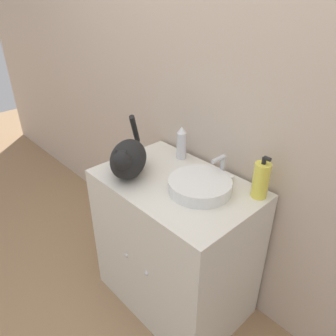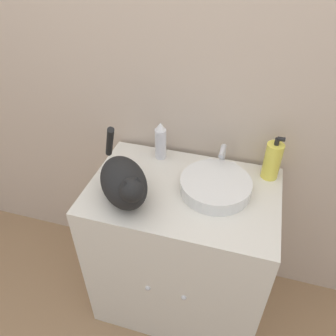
{
  "view_description": "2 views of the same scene",
  "coord_description": "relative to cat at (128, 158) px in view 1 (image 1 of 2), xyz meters",
  "views": [
    {
      "loc": [
        0.96,
        -0.68,
        1.66
      ],
      "look_at": [
        -0.03,
        0.24,
        0.89
      ],
      "focal_mm": 35.0,
      "sensor_mm": 36.0,
      "label": 1
    },
    {
      "loc": [
        0.23,
        -0.74,
        1.73
      ],
      "look_at": [
        -0.06,
        0.23,
        0.94
      ],
      "focal_mm": 35.0,
      "sensor_mm": 36.0,
      "label": 2
    }
  ],
  "objects": [
    {
      "name": "sink_basin",
      "position": [
        0.34,
        0.15,
        -0.07
      ],
      "size": [
        0.29,
        0.29,
        0.06
      ],
      "color": "white",
      "rests_on": "vanity_cabinet"
    },
    {
      "name": "vanity_cabinet",
      "position": [
        0.21,
        0.13,
        -0.5
      ],
      "size": [
        0.8,
        0.54,
        0.81
      ],
      "color": "silver",
      "rests_on": "ground_plane"
    },
    {
      "name": "cat",
      "position": [
        0.0,
        0.0,
        0.0
      ],
      "size": [
        0.31,
        0.34,
        0.27
      ],
      "rotation": [
        0.0,
        0.0,
        -0.88
      ],
      "color": "black",
      "rests_on": "vanity_cabinet"
    },
    {
      "name": "ground_plane",
      "position": [
        0.21,
        -0.14,
        -0.91
      ],
      "size": [
        8.0,
        8.0,
        0.0
      ],
      "primitive_type": "plane",
      "color": "#997551"
    },
    {
      "name": "soap_bottle",
      "position": [
        0.55,
        0.32,
        -0.01
      ],
      "size": [
        0.07,
        0.07,
        0.21
      ],
      "color": "#EADB4C",
      "rests_on": "vanity_cabinet"
    },
    {
      "name": "faucet",
      "position": [
        0.34,
        0.31,
        -0.04
      ],
      "size": [
        0.13,
        0.1,
        0.13
      ],
      "color": "silver",
      "rests_on": "vanity_cabinet"
    },
    {
      "name": "wall_back",
      "position": [
        0.21,
        0.43,
        0.34
      ],
      "size": [
        6.0,
        0.05,
        2.5
      ],
      "color": "#C6B29E",
      "rests_on": "ground_plane"
    },
    {
      "name": "spray_bottle",
      "position": [
        0.05,
        0.32,
        -0.0
      ],
      "size": [
        0.05,
        0.05,
        0.19
      ],
      "color": "silver",
      "rests_on": "vanity_cabinet"
    }
  ]
}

